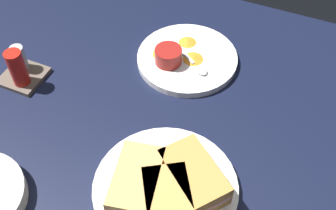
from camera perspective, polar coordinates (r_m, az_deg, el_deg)
ground_plane at (r=83.47cm, az=-4.44°, el=-6.68°), size 110.00×110.00×3.00cm
plate_sandwich_main at (r=76.67cm, az=-0.35°, el=-11.24°), size 26.14×26.14×1.60cm
sandwich_half_near at (r=73.81cm, az=-4.26°, el=-10.37°), size 14.41×10.11×4.80cm
sandwich_half_far at (r=71.53cm, az=0.07°, el=-13.45°), size 15.05×13.32×4.80cm
sandwich_half_extra at (r=74.30cm, az=3.51°, el=-9.65°), size 14.00×14.92×4.80cm
ramekin_dark_sauce at (r=74.34cm, az=4.25°, el=-10.37°), size 7.94×7.94×3.59cm
spoon_by_dark_ramekin at (r=75.85cm, az=-0.44°, el=-10.55°), size 4.33×9.85×0.80cm
plate_chips_companion at (r=97.78cm, az=2.43°, el=6.39°), size 23.17×23.17×1.60cm
ramekin_light_gravy at (r=94.32cm, az=0.05°, el=6.77°), size 6.12×6.12×3.66cm
spoon_by_gravy_ramekin at (r=94.12cm, az=4.11°, el=5.15°), size 6.80×8.97×0.80cm
plantain_chip_scatter at (r=97.73cm, az=1.59°, el=7.27°), size 12.15×12.97×0.60cm
condiment_caddy at (r=97.04cm, az=-19.50°, el=4.69°), size 9.00×9.00×9.50cm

